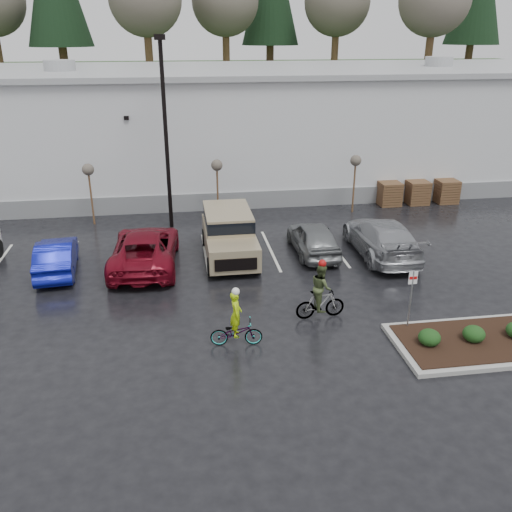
{
  "coord_description": "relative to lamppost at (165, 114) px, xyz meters",
  "views": [
    {
      "loc": [
        -3.59,
        -14.78,
        9.32
      ],
      "look_at": [
        -0.73,
        4.32,
        1.3
      ],
      "focal_mm": 38.0,
      "sensor_mm": 36.0,
      "label": 1
    }
  ],
  "objects": [
    {
      "name": "lamppost",
      "position": [
        0.0,
        0.0,
        0.0
      ],
      "size": [
        0.5,
        1.0,
        9.22
      ],
      "color": "black",
      "rests_on": "ground"
    },
    {
      "name": "warehouse",
      "position": [
        4.0,
        9.99,
        -2.04
      ],
      "size": [
        60.5,
        15.5,
        7.2
      ],
      "color": "silver",
      "rests_on": "ground"
    },
    {
      "name": "car_red",
      "position": [
        -1.1,
        -4.97,
        -4.89
      ],
      "size": [
        2.95,
        5.88,
        1.6
      ],
      "primitive_type": "imported",
      "rotation": [
        0.0,
        0.0,
        3.09
      ],
      "color": "maroon",
      "rests_on": "ground"
    },
    {
      "name": "pallet_stack_a",
      "position": [
        12.5,
        2.0,
        -5.01
      ],
      "size": [
        1.2,
        1.2,
        1.35
      ],
      "primitive_type": "cube",
      "color": "#4E3C1F",
      "rests_on": "ground"
    },
    {
      "name": "sapling_east",
      "position": [
        10.0,
        1.0,
        -2.96
      ],
      "size": [
        0.6,
        0.6,
        3.2
      ],
      "color": "#4E3C1F",
      "rests_on": "ground"
    },
    {
      "name": "suv_tan",
      "position": [
        2.54,
        -4.61,
        -4.66
      ],
      "size": [
        2.2,
        5.1,
        2.06
      ],
      "primitive_type": null,
      "color": "gray",
      "rests_on": "ground"
    },
    {
      "name": "wooded_ridge",
      "position": [
        4.0,
        33.0,
        -2.69
      ],
      "size": [
        80.0,
        25.0,
        6.0
      ],
      "primitive_type": "cube",
      "color": "#1F3D19",
      "rests_on": "ground"
    },
    {
      "name": "car_grey",
      "position": [
        6.33,
        -4.61,
        -4.95
      ],
      "size": [
        1.78,
        4.33,
        1.47
      ],
      "primitive_type": "imported",
      "rotation": [
        0.0,
        0.0,
        3.15
      ],
      "color": "slate",
      "rests_on": "ground"
    },
    {
      "name": "shrub_b",
      "position": [
        9.5,
        -13.0,
        -5.27
      ],
      "size": [
        0.7,
        0.7,
        0.52
      ],
      "primitive_type": "ellipsoid",
      "color": "black",
      "rests_on": "curb_island"
    },
    {
      "name": "pallet_stack_c",
      "position": [
        16.0,
        2.0,
        -5.01
      ],
      "size": [
        1.2,
        1.2,
        1.35
      ],
      "primitive_type": "cube",
      "color": "#4E3C1F",
      "rests_on": "ground"
    },
    {
      "name": "sapling_west",
      "position": [
        -4.0,
        1.0,
        -2.96
      ],
      "size": [
        0.6,
        0.6,
        3.2
      ],
      "color": "#4E3C1F",
      "rests_on": "ground"
    },
    {
      "name": "cyclist_olive",
      "position": [
        5.12,
        -10.5,
        -4.87
      ],
      "size": [
        1.73,
        0.84,
        2.21
      ],
      "rotation": [
        0.0,
        0.0,
        1.64
      ],
      "color": "#3F3F44",
      "rests_on": "ground"
    },
    {
      "name": "car_blue",
      "position": [
        -4.73,
        -5.04,
        -4.99
      ],
      "size": [
        1.88,
        4.35,
        1.39
      ],
      "primitive_type": "imported",
      "rotation": [
        0.0,
        0.0,
        3.24
      ],
      "color": "#0D138F",
      "rests_on": "ground"
    },
    {
      "name": "fire_lane_sign",
      "position": [
        7.8,
        -11.8,
        -4.28
      ],
      "size": [
        0.3,
        0.05,
        2.2
      ],
      "color": "gray",
      "rests_on": "ground"
    },
    {
      "name": "ground",
      "position": [
        4.0,
        -12.0,
        -5.69
      ],
      "size": [
        120.0,
        120.0,
        0.0
      ],
      "primitive_type": "plane",
      "color": "black",
      "rests_on": "ground"
    },
    {
      "name": "shrub_a",
      "position": [
        8.0,
        -13.0,
        -5.27
      ],
      "size": [
        0.7,
        0.7,
        0.52
      ],
      "primitive_type": "ellipsoid",
      "color": "black",
      "rests_on": "curb_island"
    },
    {
      "name": "sapling_mid",
      "position": [
        2.5,
        1.0,
        -2.96
      ],
      "size": [
        0.6,
        0.6,
        3.2
      ],
      "color": "#4E3C1F",
      "rests_on": "ground"
    },
    {
      "name": "pallet_stack_b",
      "position": [
        14.2,
        2.0,
        -5.01
      ],
      "size": [
        1.2,
        1.2,
        1.35
      ],
      "primitive_type": "cube",
      "color": "#4E3C1F",
      "rests_on": "ground"
    },
    {
      "name": "car_far_silver",
      "position": [
        9.31,
        -5.2,
        -4.86
      ],
      "size": [
        2.39,
        5.69,
        1.64
      ],
      "primitive_type": "imported",
      "rotation": [
        0.0,
        0.0,
        3.13
      ],
      "color": "#9EA1A6",
      "rests_on": "ground"
    },
    {
      "name": "cyclist_hivis",
      "position": [
        2.01,
        -11.85,
        -5.05
      ],
      "size": [
        1.72,
        0.74,
        2.02
      ],
      "rotation": [
        0.0,
        0.0,
        1.47
      ],
      "color": "#3F3F44",
      "rests_on": "ground"
    }
  ]
}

